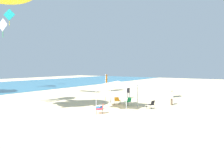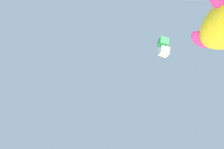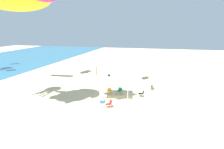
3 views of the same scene
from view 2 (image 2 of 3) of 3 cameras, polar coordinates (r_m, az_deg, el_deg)
The scene contains 1 object.
kite_box_green at distance 22.96m, azimuth 12.00°, elevation 6.34°, with size 1.19×1.21×1.81m.
Camera 2 is at (-7.92, 18.48, 3.03)m, focal length 38.99 mm.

